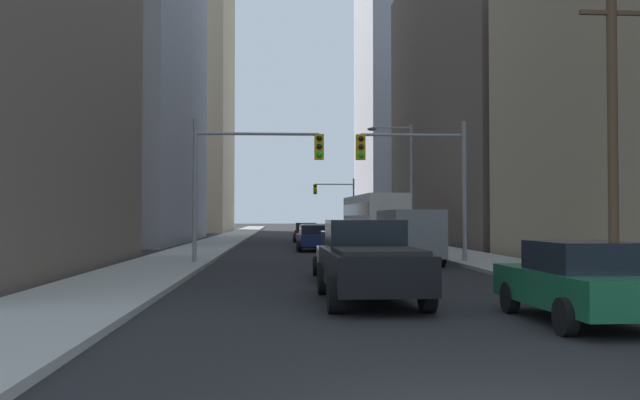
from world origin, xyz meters
TOP-DOWN VIEW (x-y plane):
  - sidewalk_left at (-6.72, 50.00)m, footprint 3.44×160.00m
  - sidewalk_right at (6.72, 50.00)m, footprint 3.44×160.00m
  - city_bus at (4.15, 38.73)m, footprint 2.94×11.59m
  - pickup_truck_black at (-0.05, 9.62)m, footprint 2.20×5.42m
  - cargo_van_grey at (3.29, 21.95)m, footprint 2.16×5.22m
  - sedan_green at (3.45, 6.22)m, footprint 1.95×4.26m
  - sedan_white at (-0.03, 15.35)m, footprint 1.95×4.26m
  - sedan_navy at (-0.15, 33.02)m, footprint 1.96×4.27m
  - sedan_blue at (0.14, 38.42)m, footprint 1.95×4.23m
  - sedan_maroon at (-0.05, 47.32)m, footprint 1.95×4.23m
  - traffic_signal_near_left at (-3.25, 21.75)m, footprint 5.38×0.44m
  - traffic_signal_near_right at (3.59, 21.75)m, footprint 4.65×0.44m
  - traffic_signal_far_right at (3.75, 63.89)m, footprint 4.31×0.44m
  - utility_pole_right at (7.07, 12.05)m, footprint 2.20×0.28m
  - street_lamp_right at (5.25, 33.60)m, footprint 2.72×0.32m
  - building_left_mid_office at (-18.38, 48.03)m, footprint 18.06×25.89m
  - building_left_far_tower at (-19.39, 86.52)m, footprint 20.73×21.33m
  - building_right_mid_block at (19.12, 45.11)m, footprint 20.31×29.97m
  - building_right_far_highrise at (20.86, 89.03)m, footprint 22.40×21.79m

SIDE VIEW (x-z plane):
  - sidewalk_left at x=-6.72m, z-range 0.00..0.15m
  - sidewalk_right at x=6.72m, z-range 0.00..0.15m
  - sedan_green at x=3.45m, z-range 0.01..1.53m
  - sedan_white at x=-0.03m, z-range 0.01..1.53m
  - sedan_navy at x=-0.15m, z-range 0.01..1.53m
  - sedan_blue at x=0.14m, z-range 0.01..1.53m
  - sedan_maroon at x=-0.05m, z-range 0.01..1.53m
  - pickup_truck_black at x=-0.05m, z-range -0.02..1.88m
  - cargo_van_grey at x=3.29m, z-range 0.16..2.42m
  - city_bus at x=4.15m, z-range 0.23..3.63m
  - traffic_signal_far_right at x=3.75m, z-range 1.07..7.07m
  - traffic_signal_near_right at x=3.59m, z-range 1.08..7.08m
  - traffic_signal_near_left at x=-3.25m, z-range 1.12..7.12m
  - street_lamp_right at x=5.25m, z-range 0.83..8.33m
  - utility_pole_right at x=7.07m, z-range 0.27..9.31m
  - building_right_mid_block at x=19.12m, z-range 0.00..23.09m
  - building_left_mid_office at x=-18.38m, z-range 0.00..34.02m
  - building_right_far_highrise at x=20.86m, z-range 0.00..46.36m
  - building_left_far_tower at x=-19.39m, z-range 0.00..56.78m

